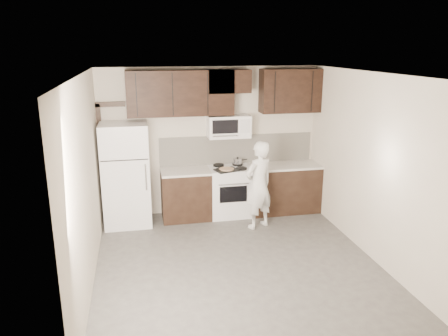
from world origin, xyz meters
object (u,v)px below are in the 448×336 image
object	(u,v)px
stove	(230,191)
person	(259,185)
microwave	(229,126)
refrigerator	(126,175)

from	to	relation	value
stove	person	distance (m)	0.82
person	microwave	bearing A→B (deg)	-92.10
microwave	refrigerator	size ratio (longest dim) A/B	0.42
stove	refrigerator	size ratio (longest dim) A/B	0.52
stove	person	world-z (taller)	person
refrigerator	person	distance (m)	2.30
stove	microwave	world-z (taller)	microwave
stove	refrigerator	distance (m)	1.90
stove	microwave	distance (m)	1.20
stove	person	xyz separation A→B (m)	(0.36, -0.67, 0.30)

